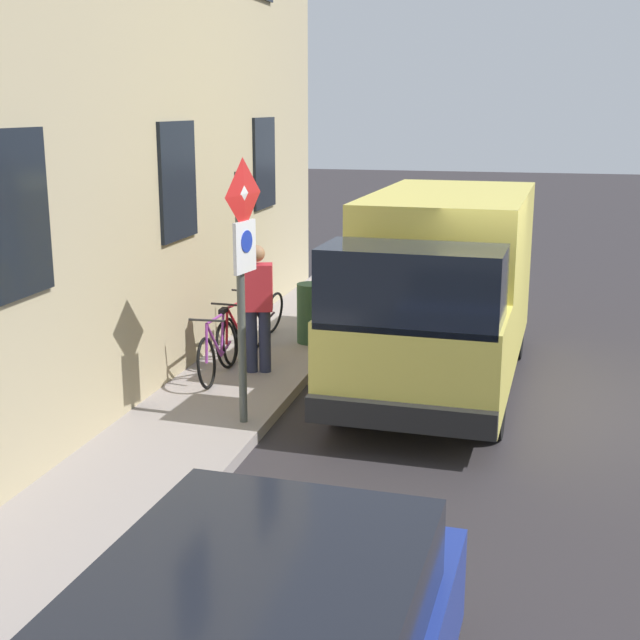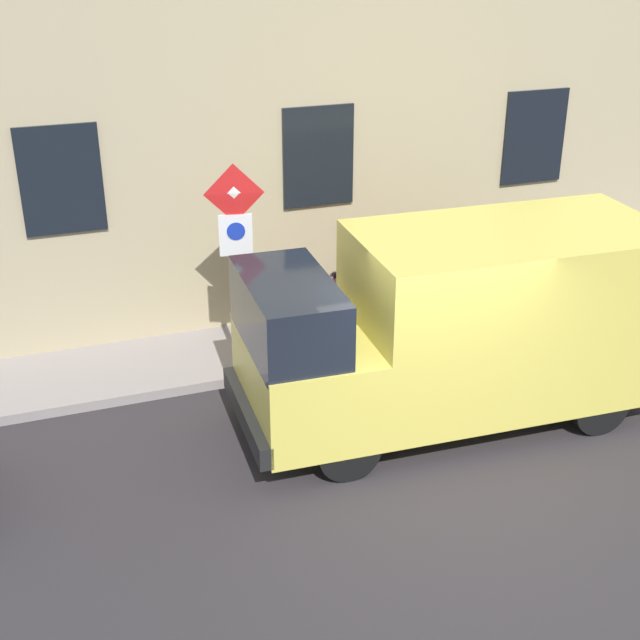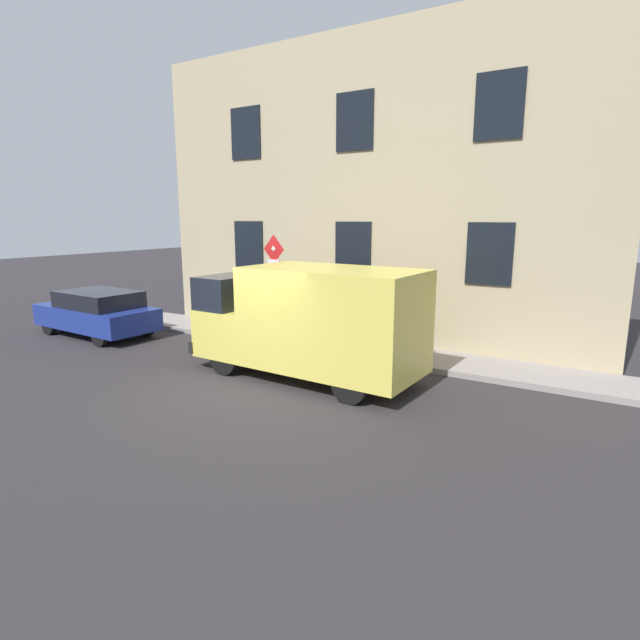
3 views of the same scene
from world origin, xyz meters
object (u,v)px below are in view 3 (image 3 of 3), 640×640
Objects in this scene: sign_post_stacked at (275,273)px; bicycle_purple at (340,328)px; delivery_van at (310,320)px; litter_bin at (394,340)px; parked_hatchback at (97,312)px; bicycle_red at (369,332)px; bicycle_black at (400,336)px; pedestrian at (342,312)px.

sign_post_stacked reaches higher than bicycle_purple.
delivery_van reaches higher than litter_bin.
sign_post_stacked is 3.15× the size of litter_bin.
parked_hatchback is (-1.76, 5.39, -1.32)m from sign_post_stacked.
sign_post_stacked reaches higher than delivery_van.
delivery_van is at bearing -129.24° from sign_post_stacked.
delivery_van reaches higher than bicycle_red.
sign_post_stacked is 2.36m from bicycle_purple.
delivery_van is 3.16× the size of bicycle_red.
litter_bin is at bearing 155.37° from bicycle_purple.
delivery_van is 6.01× the size of litter_bin.
bicycle_black is at bearing -107.25° from delivery_van.
sign_post_stacked is at bearing 23.09° from bicycle_red.
litter_bin reaches higher than bicycle_red.
bicycle_red and bicycle_purple have the same top height.
pedestrian is 1.73m from litter_bin.
pedestrian is at bearing -160.51° from parked_hatchback.
bicycle_red is at bearing 22.68° from pedestrian.
sign_post_stacked is 1.65× the size of pedestrian.
bicycle_purple is 0.78m from pedestrian.
bicycle_purple is at bearing -59.84° from sign_post_stacked.
bicycle_red is (2.67, -7.84, -0.22)m from parked_hatchback.
sign_post_stacked reaches higher than parked_hatchback.
parked_hatchback is at bearing -177.83° from pedestrian.
delivery_van is 2.47m from litter_bin.
pedestrian is (2.37, 0.47, -0.26)m from delivery_van.
bicycle_black is 0.90m from bicycle_red.
pedestrian is (0.46, -1.87, -0.98)m from sign_post_stacked.
litter_bin is at bearing -87.74° from sign_post_stacked.
pedestrian is at bearing 23.17° from bicycle_black.
sign_post_stacked is at bearing 21.47° from bicycle_black.
sign_post_stacked is 1.65× the size of bicycle_purple.
parked_hatchback is 2.38× the size of bicycle_red.
delivery_van is 3.10m from bicycle_black.
bicycle_red is (0.90, -2.45, -1.54)m from sign_post_stacked.
bicycle_red is 1.90× the size of litter_bin.
bicycle_purple is (-0.00, 1.80, 0.00)m from bicycle_black.
parked_hatchback is 4.52× the size of litter_bin.
delivery_van is at bearing -93.54° from pedestrian.
pedestrian is (-0.45, 1.48, 0.56)m from bicycle_black.
delivery_van is at bearing 150.67° from litter_bin.
bicycle_black is 1.00× the size of bicycle_purple.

